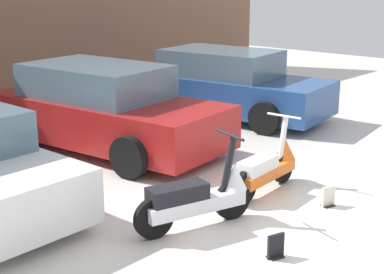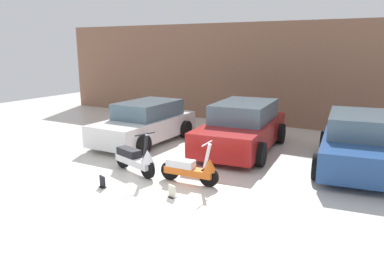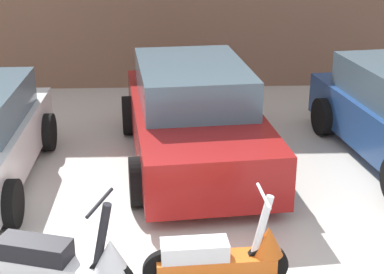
{
  "view_description": "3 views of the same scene",
  "coord_description": "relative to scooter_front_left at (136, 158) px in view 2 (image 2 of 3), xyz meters",
  "views": [
    {
      "loc": [
        -5.39,
        -3.2,
        2.82
      ],
      "look_at": [
        0.28,
        1.85,
        0.7
      ],
      "focal_mm": 55.0,
      "sensor_mm": 36.0,
      "label": 1
    },
    {
      "loc": [
        4.74,
        -5.79,
        2.97
      ],
      "look_at": [
        -0.02,
        2.44,
        0.65
      ],
      "focal_mm": 35.0,
      "sensor_mm": 36.0,
      "label": 2
    },
    {
      "loc": [
        0.32,
        -3.8,
        3.4
      ],
      "look_at": [
        0.59,
        2.45,
        0.99
      ],
      "focal_mm": 55.0,
      "sensor_mm": 36.0,
      "label": 3
    }
  ],
  "objects": [
    {
      "name": "wall_back",
      "position": [
        0.66,
        7.07,
        1.55
      ],
      "size": [
        19.6,
        0.12,
        3.85
      ],
      "primitive_type": "cube",
      "color": "#845B47",
      "rests_on": "ground_plane"
    },
    {
      "name": "scooter_front_left",
      "position": [
        0.0,
        0.0,
        0.0
      ],
      "size": [
        1.47,
        0.72,
        1.06
      ],
      "rotation": [
        0.0,
        0.0,
        -0.3
      ],
      "color": "black",
      "rests_on": "ground_plane"
    },
    {
      "name": "ground_plane",
      "position": [
        0.66,
        -0.89,
        -0.37
      ],
      "size": [
        28.0,
        28.0,
        0.0
      ],
      "primitive_type": "plane",
      "color": "silver"
    },
    {
      "name": "car_rear_left",
      "position": [
        -1.64,
        2.58,
        0.23
      ],
      "size": [
        1.83,
        3.75,
        1.27
      ],
      "rotation": [
        0.0,
        0.0,
        -1.57
      ],
      "color": "white",
      "rests_on": "ground_plane"
    },
    {
      "name": "placard_near_left_scooter",
      "position": [
        -0.06,
        -1.09,
        -0.26
      ],
      "size": [
        0.2,
        0.16,
        0.26
      ],
      "rotation": [
        0.0,
        0.0,
        -0.31
      ],
      "color": "black",
      "rests_on": "ground_plane"
    },
    {
      "name": "placard_near_right_scooter",
      "position": [
        1.54,
        -0.8,
        -0.26
      ],
      "size": [
        0.2,
        0.16,
        0.26
      ],
      "rotation": [
        0.0,
        0.0,
        -0.3
      ],
      "color": "black",
      "rests_on": "ground_plane"
    },
    {
      "name": "car_rear_center",
      "position": [
        1.35,
        3.24,
        0.29
      ],
      "size": [
        2.28,
        4.23,
        1.39
      ],
      "rotation": [
        0.0,
        0.0,
        -1.47
      ],
      "color": "maroon",
      "rests_on": "ground_plane"
    },
    {
      "name": "car_rear_right",
      "position": [
        4.49,
        3.14,
        0.27
      ],
      "size": [
        2.3,
        4.13,
        1.34
      ],
      "rotation": [
        0.0,
        0.0,
        -1.44
      ],
      "color": "navy",
      "rests_on": "ground_plane"
    },
    {
      "name": "scooter_front_right",
      "position": [
        1.48,
        0.08,
        -0.03
      ],
      "size": [
        1.4,
        0.5,
        0.98
      ],
      "rotation": [
        0.0,
        0.0,
        0.07
      ],
      "color": "black",
      "rests_on": "ground_plane"
    }
  ]
}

